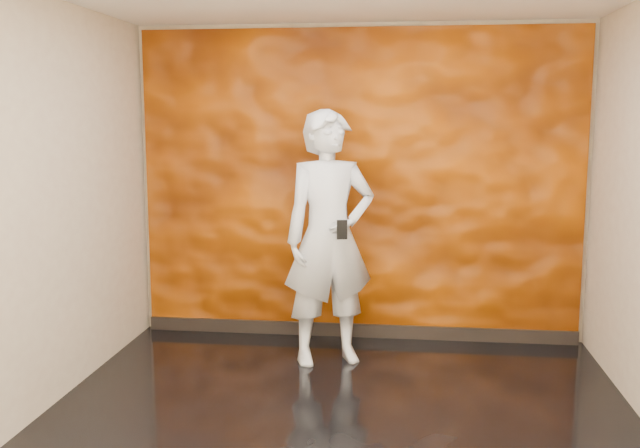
{
  "coord_description": "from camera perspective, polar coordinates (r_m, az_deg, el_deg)",
  "views": [
    {
      "loc": [
        0.42,
        -4.36,
        1.99
      ],
      "look_at": [
        -0.22,
        0.9,
        1.19
      ],
      "focal_mm": 40.0,
      "sensor_mm": 36.0,
      "label": 1
    }
  ],
  "objects": [
    {
      "name": "room",
      "position": [
        4.42,
        1.41,
        0.91
      ],
      "size": [
        4.02,
        4.02,
        2.81
      ],
      "color": "black",
      "rests_on": "ground"
    },
    {
      "name": "feature_wall",
      "position": [
        6.36,
        3.13,
        3.07
      ],
      "size": [
        3.9,
        0.06,
        2.75
      ],
      "primitive_type": "cube",
      "color": "#C15100",
      "rests_on": "ground"
    },
    {
      "name": "baseboard",
      "position": [
        6.58,
        3.01,
        -8.48
      ],
      "size": [
        3.9,
        0.04,
        0.12
      ],
      "primitive_type": "cube",
      "color": "black",
      "rests_on": "ground"
    },
    {
      "name": "man",
      "position": [
        5.72,
        0.76,
        -1.12
      ],
      "size": [
        0.88,
        0.74,
        2.05
      ],
      "primitive_type": "imported",
      "rotation": [
        0.0,
        0.0,
        0.4
      ],
      "color": "#ADB4BD",
      "rests_on": "ground"
    },
    {
      "name": "phone",
      "position": [
        5.44,
        1.77,
        -0.45
      ],
      "size": [
        0.08,
        0.04,
        0.15
      ],
      "primitive_type": "cube",
      "rotation": [
        0.0,
        0.0,
        0.25
      ],
      "color": "black",
      "rests_on": "man"
    }
  ]
}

